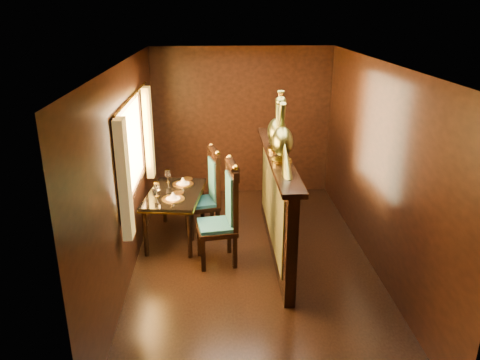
# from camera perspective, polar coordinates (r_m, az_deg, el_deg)

# --- Properties ---
(ground) EXTENTS (5.00, 5.00, 0.00)m
(ground) POSITION_cam_1_polar(r_m,az_deg,el_deg) (6.11, 1.57, -9.97)
(ground) COLOR black
(ground) RESTS_ON ground
(room_shell) EXTENTS (3.04, 5.04, 2.52)m
(room_shell) POSITION_cam_1_polar(r_m,az_deg,el_deg) (5.49, 0.83, 4.49)
(room_shell) COLOR black
(room_shell) RESTS_ON ground
(partition) EXTENTS (0.26, 2.70, 1.36)m
(partition) POSITION_cam_1_polar(r_m,az_deg,el_deg) (6.09, 4.43, -2.63)
(partition) COLOR black
(partition) RESTS_ON ground
(dining_table) EXTENTS (0.87, 1.27, 0.90)m
(dining_table) POSITION_cam_1_polar(r_m,az_deg,el_deg) (6.50, -7.98, -2.04)
(dining_table) COLOR black
(dining_table) RESTS_ON ground
(chair_left) EXTENTS (0.56, 0.58, 1.36)m
(chair_left) POSITION_cam_1_polar(r_m,az_deg,el_deg) (5.83, -1.72, -3.68)
(chair_left) COLOR black
(chair_left) RESTS_ON ground
(chair_right) EXTENTS (0.56, 0.57, 1.28)m
(chair_right) POSITION_cam_1_polar(r_m,az_deg,el_deg) (6.62, -3.73, -1.09)
(chair_right) COLOR black
(chair_right) RESTS_ON ground
(peacock_left) EXTENTS (0.26, 0.69, 0.82)m
(peacock_left) POSITION_cam_1_polar(r_m,az_deg,el_deg) (5.42, 5.24, 6.25)
(peacock_left) COLOR #1B5231
(peacock_left) RESTS_ON partition
(peacock_right) EXTENTS (0.25, 0.67, 0.80)m
(peacock_right) POSITION_cam_1_polar(r_m,az_deg,el_deg) (5.89, 4.58, 7.33)
(peacock_right) COLOR #1B5231
(peacock_right) RESTS_ON partition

